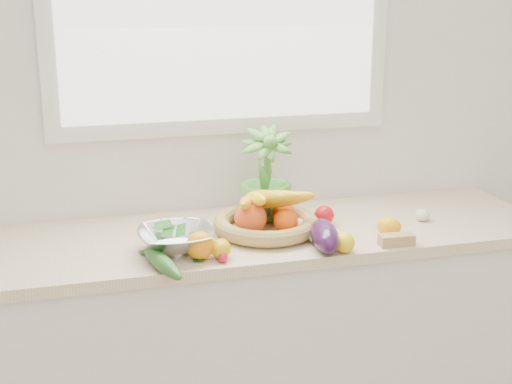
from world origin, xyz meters
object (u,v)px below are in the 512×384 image
object	(u,v)px
fruit_basket	(265,218)
colander_with_spinach	(176,234)
apple	(324,215)
eggplant	(325,236)
cucumber	(162,263)
potted_herb	(266,175)

from	to	relation	value
fruit_basket	colander_with_spinach	distance (m)	0.36
apple	eggplant	world-z (taller)	eggplant
cucumber	potted_herb	world-z (taller)	potted_herb
potted_herb	fruit_basket	size ratio (longest dim) A/B	0.74
eggplant	fruit_basket	bearing A→B (deg)	125.44
eggplant	potted_herb	xyz separation A→B (m)	(-0.11, 0.33, 0.13)
apple	potted_herb	world-z (taller)	potted_herb
apple	cucumber	size ratio (longest dim) A/B	0.26
cucumber	potted_herb	distance (m)	0.60
eggplant	fruit_basket	world-z (taller)	fruit_basket
fruit_basket	eggplant	bearing A→B (deg)	-54.56
cucumber	eggplant	bearing A→B (deg)	4.73
apple	potted_herb	size ratio (longest dim) A/B	0.21
cucumber	colander_with_spinach	bearing A→B (deg)	64.79
eggplant	cucumber	bearing A→B (deg)	-175.27
potted_herb	colander_with_spinach	xyz separation A→B (m)	(-0.37, -0.24, -0.11)
colander_with_spinach	fruit_basket	bearing A→B (deg)	18.76
eggplant	colander_with_spinach	bearing A→B (deg)	169.26
cucumber	potted_herb	xyz separation A→B (m)	(0.44, 0.38, 0.15)
potted_herb	eggplant	bearing A→B (deg)	-71.47
eggplant	potted_herb	bearing A→B (deg)	108.53
apple	eggplant	bearing A→B (deg)	-110.07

